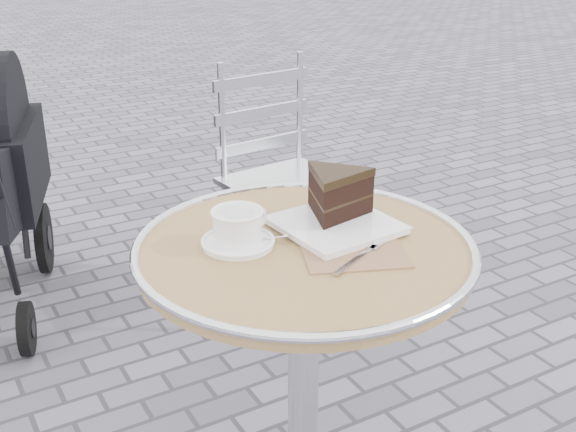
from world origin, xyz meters
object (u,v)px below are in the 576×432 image
cake_plate_set (336,201)px  bistro_chair (274,154)px  cafe_table (304,313)px  cappuccino_set (238,230)px

cake_plate_set → bistro_chair: 1.07m
cafe_table → cappuccino_set: size_ratio=4.25×
cafe_table → cake_plate_set: 0.26m
cappuccino_set → bistro_chair: 1.16m
cappuccino_set → cake_plate_set: 0.23m
cafe_table → cake_plate_set: size_ratio=1.96×
cappuccino_set → bistro_chair: (0.61, 0.96, -0.22)m
cafe_table → bistro_chair: bistro_chair is taller
cappuccino_set → bistro_chair: bearing=42.0°
cafe_table → bistro_chair: size_ratio=0.83×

